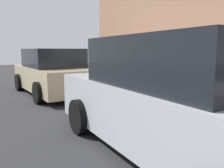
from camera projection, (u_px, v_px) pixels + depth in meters
ground_plane at (111, 93)px, 8.24m from camera, size 40.00×40.00×0.00m
sidewalk_curb at (162, 86)px, 9.54m from camera, size 18.00×5.00×0.14m
suitcase_teal_1 at (207, 95)px, 5.51m from camera, size 0.41×0.22×0.70m
suitcase_olive_2 at (190, 94)px, 5.94m from camera, size 0.37×0.25×0.82m
suitcase_navy_3 at (177, 90)px, 6.39m from camera, size 0.40×0.27×0.90m
suitcase_silver_4 at (162, 88)px, 6.77m from camera, size 0.36×0.19×0.89m
suitcase_maroon_5 at (150, 85)px, 7.19m from camera, size 0.44×0.21×0.68m
suitcase_red_6 at (142, 81)px, 7.69m from camera, size 0.38×0.19×1.05m
suitcase_black_7 at (133, 79)px, 8.11m from camera, size 0.37×0.25×0.80m
suitcase_teal_8 at (123, 79)px, 8.49m from camera, size 0.39×0.21×0.95m
fire_hydrant at (112, 75)px, 9.19m from camera, size 0.39×0.21×0.81m
bollard_post at (101, 76)px, 9.66m from camera, size 0.12×0.12×0.66m
parked_car_silver_0 at (175, 101)px, 3.35m from camera, size 4.82×2.20×1.72m
parked_car_beige_1 at (53, 73)px, 8.13m from camera, size 4.28×2.09×1.58m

